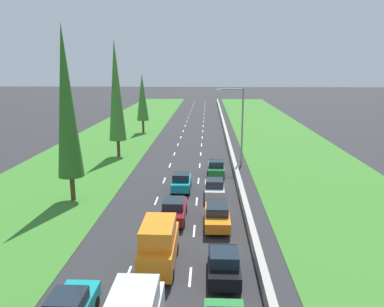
{
  "coord_description": "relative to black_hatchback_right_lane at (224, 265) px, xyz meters",
  "views": [
    {
      "loc": [
        2.64,
        -3.89,
        11.4
      ],
      "look_at": [
        0.73,
        41.74,
        0.83
      ],
      "focal_mm": 35.5,
      "sensor_mm": 36.0,
      "label": 1
    }
  ],
  "objects": [
    {
      "name": "grass_verge_left",
      "position": [
        -16.24,
        45.08,
        -0.82
      ],
      "size": [
        14.0,
        140.0,
        0.04
      ],
      "primitive_type": "cube",
      "color": "#387528",
      "rests_on": "ground"
    },
    {
      "name": "lane_markings",
      "position": [
        -3.59,
        45.08,
        -0.83
      ],
      "size": [
        3.64,
        116.0,
        0.01
      ],
      "color": "white",
      "rests_on": "ground"
    },
    {
      "name": "teal_hatchback_centre_lane",
      "position": [
        -3.36,
        15.0,
        0.0
      ],
      "size": [
        1.74,
        3.9,
        1.72
      ],
      "color": "teal",
      "rests_on": "ground"
    },
    {
      "name": "median_barrier",
      "position": [
        2.11,
        45.08,
        -0.41
      ],
      "size": [
        0.44,
        120.0,
        0.85
      ],
      "primitive_type": "cube",
      "color": "#9E9B93",
      "rests_on": "ground"
    },
    {
      "name": "grass_verge_right",
      "position": [
        10.76,
        45.08,
        -0.82
      ],
      "size": [
        14.0,
        140.0,
        0.04
      ],
      "primitive_type": "cube",
      "color": "#387528",
      "rests_on": "ground"
    },
    {
      "name": "maroon_sedan_centre_lane",
      "position": [
        -3.45,
        8.05,
        -0.02
      ],
      "size": [
        1.82,
        4.5,
        1.64
      ],
      "color": "maroon",
      "rests_on": "ground"
    },
    {
      "name": "poplar_tree_second",
      "position": [
        -12.56,
        11.94,
        7.61
      ],
      "size": [
        2.17,
        2.17,
        14.8
      ],
      "color": "#4C3823",
      "rests_on": "ground"
    },
    {
      "name": "green_hatchback_right_lane",
      "position": [
        -0.03,
        20.02,
        0.0
      ],
      "size": [
        1.74,
        3.9,
        1.72
      ],
      "color": "#237A33",
      "rests_on": "ground"
    },
    {
      "name": "poplar_tree_fourth",
      "position": [
        -12.17,
        46.09,
        5.28
      ],
      "size": [
        2.05,
        2.05,
        10.14
      ],
      "color": "#4C3823",
      "rests_on": "ground"
    },
    {
      "name": "ground_plane",
      "position": [
        -3.59,
        45.08,
        -0.84
      ],
      "size": [
        300.0,
        300.0,
        0.0
      ],
      "primitive_type": "plane",
      "color": "#28282B",
      "rests_on": "ground"
    },
    {
      "name": "silver_hatchback_right_lane",
      "position": [
        -0.3,
        13.22,
        0.0
      ],
      "size": [
        1.74,
        3.9,
        1.72
      ],
      "color": "silver",
      "rests_on": "ground"
    },
    {
      "name": "poplar_tree_third",
      "position": [
        -12.35,
        28.22,
        7.52
      ],
      "size": [
        2.17,
        2.17,
        14.61
      ],
      "color": "#4C3823",
      "rests_on": "ground"
    },
    {
      "name": "black_hatchback_right_lane",
      "position": [
        0.0,
        0.0,
        0.0
      ],
      "size": [
        1.74,
        3.9,
        1.72
      ],
      "color": "black",
      "rests_on": "ground"
    },
    {
      "name": "orange_van_centre_lane",
      "position": [
        -3.69,
        1.14,
        0.56
      ],
      "size": [
        1.96,
        4.9,
        2.82
      ],
      "color": "orange",
      "rests_on": "ground"
    },
    {
      "name": "street_light_mast",
      "position": [
        2.67,
        24.45,
        4.4
      ],
      "size": [
        3.2,
        0.28,
        9.0
      ],
      "color": "gray",
      "rests_on": "ground"
    },
    {
      "name": "orange_sedan_right_lane",
      "position": [
        -0.21,
        7.04,
        -0.02
      ],
      "size": [
        1.82,
        4.5,
        1.64
      ],
      "color": "orange",
      "rests_on": "ground"
    }
  ]
}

